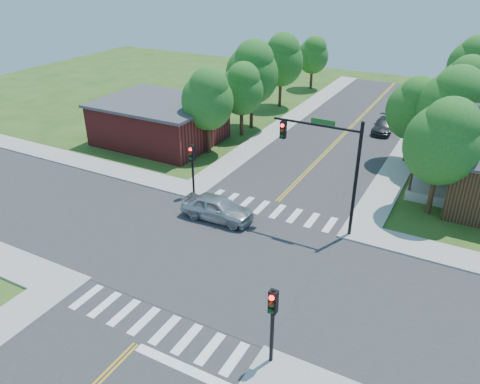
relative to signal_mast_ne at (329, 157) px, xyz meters
The scene contains 25 objects.
ground 8.37m from the signal_mast_ne, 125.00° to the right, with size 100.00×100.00×0.00m, color #274B17.
road_ns 8.36m from the signal_mast_ne, 125.00° to the right, with size 10.00×90.00×0.04m, color #2D2D30.
road_ew 8.36m from the signal_mast_ne, 125.00° to the right, with size 90.00×10.00×0.04m, color #2D2D30.
intersection_patch 8.37m from the signal_mast_ne, 125.00° to the right, with size 10.20×10.20×0.06m, color #2D2D30.
sidewalk_nw 22.73m from the signal_mast_ne, 152.60° to the left, with size 40.00×40.00×0.14m.
crosswalk_north 6.23m from the signal_mast_ne, behind, with size 8.85×2.00×0.01m.
crosswalk_south 13.32m from the signal_mast_ne, 108.36° to the right, with size 8.85×2.00×0.01m.
centerline 8.34m from the signal_mast_ne, 125.00° to the right, with size 0.30×90.00×0.01m.
stop_bar 14.12m from the signal_mast_ne, 96.11° to the right, with size 4.60×0.45×0.09m, color white.
signal_mast_ne is the anchor object (origin of this frame).
signal_pole_se 11.55m from the signal_mast_ne, 81.44° to the right, with size 0.34×0.42×3.80m.
signal_pole_nw 9.76m from the signal_mast_ne, behind, with size 0.34×0.42×3.80m.
building_nw 19.87m from the signal_mast_ne, 157.21° to the left, with size 10.40×8.40×3.73m.
tree_e_a 7.54m from the signal_mast_ne, 42.87° to the left, with size 4.63×4.40×7.88m.
tree_e_b 13.14m from the signal_mast_ne, 66.63° to the left, with size 4.95×4.71×8.42m.
tree_e_c 20.96m from the signal_mast_ne, 75.35° to the left, with size 4.56×4.33×7.75m.
tree_e_d 29.51m from the signal_mast_ne, 79.64° to the left, with size 4.86×4.61×8.26m.
tree_w_a 14.65m from the signal_mast_ne, 150.16° to the left, with size 4.34×4.12×7.37m.
tree_w_b 19.28m from the signal_mast_ne, 130.20° to the left, with size 4.98×4.73×8.46m.
tree_w_c 26.10m from the signal_mast_ne, 119.73° to the left, with size 4.72×4.49×8.03m.
tree_w_d 34.19m from the signal_mast_ne, 111.78° to the left, with size 3.83×3.64×6.51m.
tree_house 13.33m from the signal_mast_ne, 79.21° to the left, with size 4.20×3.99×7.13m.
tree_bldg 17.58m from the signal_mast_ne, 134.60° to the left, with size 4.05×3.85×6.88m.
car_silver 7.79m from the signal_mast_ne, 161.71° to the right, with size 4.78×2.05×1.61m, color #B6B9BD.
car_dgrey 20.08m from the signal_mast_ne, 92.47° to the left, with size 2.02×4.41×1.25m, color #282B2D.
Camera 1 is at (11.19, -18.67, 15.22)m, focal length 35.00 mm.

